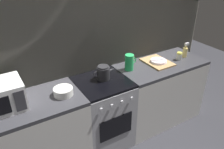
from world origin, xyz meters
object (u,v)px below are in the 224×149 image
(kettle, at_px, (103,73))
(pitcher, at_px, (129,62))
(stove_unit, at_px, (103,113))
(dish_pile, at_px, (158,62))
(spray_bottle, at_px, (185,51))
(mixing_bowl, at_px, (63,92))
(spice_jar, at_px, (179,56))

(kettle, relative_size, pitcher, 1.42)
(stove_unit, bearing_deg, dish_pile, 2.55)
(spray_bottle, bearing_deg, stove_unit, 179.83)
(kettle, xyz_separation_m, mixing_bowl, (-0.52, -0.07, -0.04))
(kettle, height_order, mixing_bowl, kettle)
(spice_jar, bearing_deg, dish_pile, 167.78)
(pitcher, bearing_deg, mixing_bowl, -172.87)
(stove_unit, relative_size, mixing_bowl, 4.50)
(kettle, height_order, pitcher, pitcher)
(kettle, bearing_deg, stove_unit, -133.72)
(mixing_bowl, distance_m, spray_bottle, 1.79)
(stove_unit, xyz_separation_m, mixing_bowl, (-0.48, -0.03, 0.49))
(spray_bottle, bearing_deg, spice_jar, -168.94)
(stove_unit, relative_size, spray_bottle, 4.43)
(dish_pile, xyz_separation_m, spray_bottle, (0.45, -0.04, 0.06))
(mixing_bowl, height_order, spray_bottle, spray_bottle)
(kettle, height_order, spice_jar, kettle)
(spice_jar, bearing_deg, mixing_bowl, -179.88)
(pitcher, bearing_deg, stove_unit, -169.46)
(kettle, xyz_separation_m, dish_pile, (0.82, -0.00, -0.06))
(kettle, bearing_deg, mixing_bowl, -171.83)
(pitcher, bearing_deg, spray_bottle, -5.41)
(stove_unit, bearing_deg, pitcher, 10.54)
(pitcher, xyz_separation_m, spray_bottle, (0.88, -0.08, -0.02))
(spice_jar, bearing_deg, spray_bottle, 11.06)
(pitcher, bearing_deg, kettle, -174.26)
(dish_pile, relative_size, spice_jar, 3.81)
(mixing_bowl, height_order, spice_jar, spice_jar)
(stove_unit, height_order, spray_bottle, spray_bottle)
(kettle, xyz_separation_m, spray_bottle, (1.27, -0.04, -0.00))
(spice_jar, bearing_deg, stove_unit, 178.52)
(spice_jar, height_order, spray_bottle, spray_bottle)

